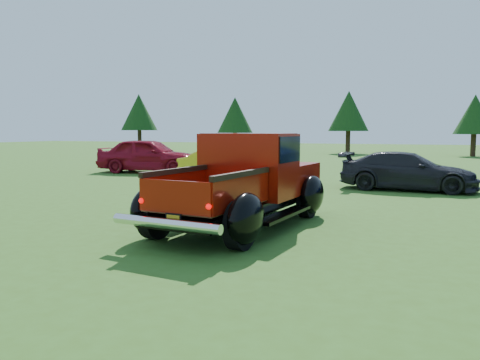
% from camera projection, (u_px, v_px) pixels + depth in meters
% --- Properties ---
extents(ground, '(120.00, 120.00, 0.00)m').
position_uv_depth(ground, '(252.00, 239.00, 7.92)').
color(ground, '#315518').
rests_on(ground, ground).
extents(tree_far_west, '(3.33, 3.33, 5.20)m').
position_uv_depth(tree_far_west, '(139.00, 112.00, 43.30)').
color(tree_far_west, '#332114').
rests_on(tree_far_west, ground).
extents(tree_west, '(2.94, 2.94, 4.60)m').
position_uv_depth(tree_west, '(235.00, 115.00, 38.80)').
color(tree_west, '#332114').
rests_on(tree_west, ground).
extents(tree_mid_left, '(3.20, 3.20, 5.00)m').
position_uv_depth(tree_mid_left, '(349.00, 111.00, 37.37)').
color(tree_mid_left, '#332114').
rests_on(tree_mid_left, ground).
extents(tree_mid_right, '(2.82, 2.82, 4.40)m').
position_uv_depth(tree_mid_right, '(475.00, 115.00, 33.23)').
color(tree_mid_right, '#332114').
rests_on(tree_mid_right, ground).
extents(pickup_truck, '(2.68, 4.95, 1.77)m').
position_uv_depth(pickup_truck, '(249.00, 181.00, 9.15)').
color(pickup_truck, black).
rests_on(pickup_truck, ground).
extents(show_car_red, '(4.66, 2.45, 1.51)m').
position_uv_depth(show_car_red, '(149.00, 155.00, 20.42)').
color(show_car_red, maroon).
rests_on(show_car_red, ground).
extents(show_car_yellow, '(3.74, 1.48, 1.21)m').
position_uv_depth(show_car_yellow, '(231.00, 166.00, 16.13)').
color(show_car_yellow, gold).
rests_on(show_car_yellow, ground).
extents(show_car_grey, '(4.12, 1.84, 1.17)m').
position_uv_depth(show_car_grey, '(407.00, 171.00, 14.38)').
color(show_car_grey, black).
rests_on(show_car_grey, ground).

